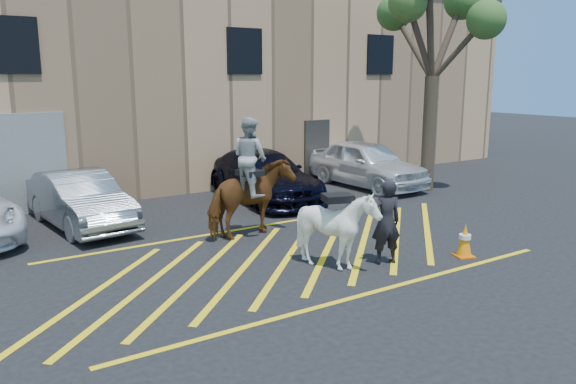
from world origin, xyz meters
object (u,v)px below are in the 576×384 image
car_silver_sedan (80,200)px  handler (386,222)px  car_white_suv (367,163)px  traffic_cone (465,240)px  car_blue_suv (264,176)px  mounted_bay (250,189)px  saddled_white (337,229)px  tree (435,15)px

car_silver_sedan → handler: 7.82m
car_white_suv → traffic_cone: (-3.38, -7.10, -0.45)m
traffic_cone → car_blue_suv: bearing=95.4°
mounted_bay → car_white_suv: bearing=26.7°
mounted_bay → saddled_white: size_ratio=1.57×
car_blue_suv → mounted_bay: (-2.37, -3.39, 0.40)m
handler → car_white_suv: bearing=-110.7°
car_silver_sedan → mounted_bay: bearing=-50.3°
traffic_cone → tree: 8.99m
saddled_white → traffic_cone: size_ratio=2.50×
mounted_bay → traffic_cone: 4.99m
car_silver_sedan → traffic_cone: (6.27, -6.96, -0.34)m
handler → traffic_cone: handler is taller
traffic_cone → car_silver_sedan: bearing=132.0°
saddled_white → tree: tree is taller
car_blue_suv → handler: bearing=-94.5°
car_white_suv → traffic_cone: size_ratio=6.52×
handler → saddled_white: (-1.02, 0.30, -0.06)m
car_silver_sedan → traffic_cone: bearing=-54.3°
handler → car_blue_suv: bearing=-81.4°
tree → saddled_white: bearing=-148.1°
saddled_white → mounted_bay: bearing=96.0°
car_silver_sedan → traffic_cone: size_ratio=5.88×
car_blue_suv → tree: bearing=-13.5°
car_blue_suv → handler: size_ratio=2.95×
car_silver_sedan → mounted_bay: (3.21, -3.10, 0.45)m
car_blue_suv → traffic_cone: (0.69, -7.25, -0.39)m
tree → traffic_cone: bearing=-130.3°
car_silver_sedan → car_white_suv: bearing=-5.5°
car_white_suv → tree: (1.31, -1.58, 4.88)m
car_blue_suv → tree: 7.50m
handler → saddled_white: 1.07m
mounted_bay → saddled_white: (0.31, -2.96, -0.33)m
traffic_cone → saddled_white: bearing=161.9°
car_blue_suv → traffic_cone: bearing=-80.2°
saddled_white → car_blue_suv: bearing=72.0°
saddled_white → tree: 10.02m
car_silver_sedan → handler: (4.55, -6.36, 0.17)m
car_white_suv → mounted_bay: size_ratio=1.66×
car_silver_sedan → traffic_cone: 9.38m
car_white_suv → car_silver_sedan: bearing=179.0°
car_white_suv → handler: (-5.11, -6.50, 0.07)m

